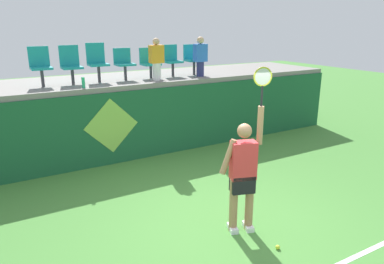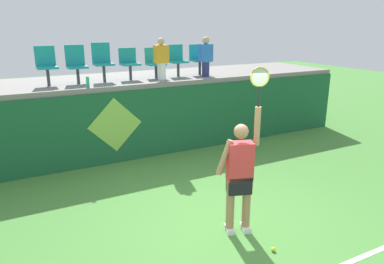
% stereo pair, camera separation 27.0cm
% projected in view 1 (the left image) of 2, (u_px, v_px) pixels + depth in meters
% --- Properties ---
extents(ground_plane, '(40.00, 40.00, 0.00)m').
position_uv_depth(ground_plane, '(229.00, 227.00, 5.91)').
color(ground_plane, '#478438').
extents(court_back_wall, '(12.16, 0.20, 1.68)m').
position_uv_depth(court_back_wall, '(140.00, 124.00, 8.76)').
color(court_back_wall, '#195633').
rests_on(court_back_wall, ground_plane).
extents(spectator_platform, '(12.16, 2.41, 0.12)m').
position_uv_depth(spectator_platform, '(121.00, 80.00, 9.46)').
color(spectator_platform, gray).
rests_on(spectator_platform, court_back_wall).
extents(tennis_player, '(0.73, 0.37, 2.58)m').
position_uv_depth(tennis_player, '(243.00, 172.00, 5.56)').
color(tennis_player, white).
rests_on(tennis_player, ground_plane).
extents(tennis_ball, '(0.07, 0.07, 0.07)m').
position_uv_depth(tennis_ball, '(278.00, 247.00, 5.32)').
color(tennis_ball, '#D1E533').
rests_on(tennis_ball, ground_plane).
extents(water_bottle, '(0.07, 0.07, 0.23)m').
position_uv_depth(water_bottle, '(83.00, 83.00, 7.98)').
color(water_bottle, '#26B272').
rests_on(water_bottle, spectator_platform).
extents(stadium_chair_0, '(0.44, 0.42, 0.88)m').
position_uv_depth(stadium_chair_0, '(40.00, 64.00, 8.07)').
color(stadium_chair_0, '#38383D').
rests_on(stadium_chair_0, spectator_platform).
extents(stadium_chair_1, '(0.44, 0.42, 0.88)m').
position_uv_depth(stadium_chair_1, '(71.00, 63.00, 8.39)').
color(stadium_chair_1, '#38383D').
rests_on(stadium_chair_1, spectator_platform).
extents(stadium_chair_2, '(0.44, 0.42, 0.92)m').
position_uv_depth(stadium_chair_2, '(97.00, 61.00, 8.68)').
color(stadium_chair_2, '#38383D').
rests_on(stadium_chair_2, spectator_platform).
extents(stadium_chair_3, '(0.44, 0.42, 0.78)m').
position_uv_depth(stadium_chair_3, '(124.00, 62.00, 9.01)').
color(stadium_chair_3, '#38383D').
rests_on(stadium_chair_3, spectator_platform).
extents(stadium_chair_4, '(0.44, 0.42, 0.76)m').
position_uv_depth(stadium_chair_4, '(149.00, 61.00, 9.34)').
color(stadium_chair_4, '#38383D').
rests_on(stadium_chair_4, spectator_platform).
extents(stadium_chair_5, '(0.44, 0.42, 0.82)m').
position_uv_depth(stadium_chair_5, '(171.00, 59.00, 9.64)').
color(stadium_chair_5, '#38383D').
rests_on(stadium_chair_5, spectator_platform).
extents(stadium_chair_6, '(0.44, 0.42, 0.81)m').
position_uv_depth(stadium_chair_6, '(193.00, 58.00, 9.95)').
color(stadium_chair_6, '#38383D').
rests_on(stadium_chair_6, spectator_platform).
extents(spectator_0, '(0.34, 0.20, 1.02)m').
position_uv_depth(spectator_0, '(156.00, 59.00, 8.95)').
color(spectator_0, white).
rests_on(spectator_0, spectator_platform).
extents(spectator_1, '(0.34, 0.20, 1.03)m').
position_uv_depth(spectator_1, '(200.00, 56.00, 9.60)').
color(spectator_1, navy).
rests_on(spectator_1, spectator_platform).
extents(wall_signage_mount, '(1.27, 0.01, 1.56)m').
position_uv_depth(wall_signage_mount, '(114.00, 164.00, 8.56)').
color(wall_signage_mount, '#195633').
rests_on(wall_signage_mount, ground_plane).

